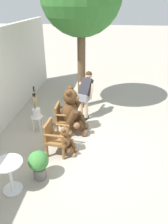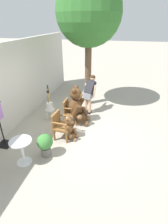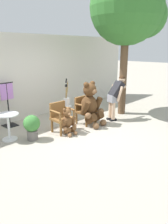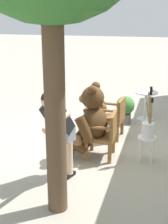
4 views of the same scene
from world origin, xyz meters
name	(u,v)px [view 1 (image 1 of 4)]	position (x,y,z in m)	size (l,w,h in m)	color
ground_plane	(79,142)	(0.00, 0.00, 0.00)	(60.00, 60.00, 0.00)	#A8A091
wooden_chair_left	(55,137)	(-0.50, 0.51, 0.46)	(0.60, 0.56, 0.86)	brown
wooden_chair_right	(64,117)	(0.50, 0.51, 0.46)	(0.57, 0.53, 0.86)	brown
teddy_bear_large	(72,111)	(0.51, 0.26, 0.68)	(0.83, 0.78, 1.38)	#4C3019
teddy_bear_small	(66,141)	(-0.51, 0.23, 0.38)	(0.46, 0.45, 0.77)	brown
person_visitor	(86,91)	(1.47, -0.01, 0.89)	(0.88, 0.49, 1.49)	black
white_stool	(37,120)	(0.45, 1.29, 0.36)	(0.34, 0.34, 0.46)	white
brush_bucket	(36,111)	(0.45, 1.29, 0.64)	(0.22, 0.22, 0.92)	white
round_side_table	(10,173)	(-1.83, 1.09, 0.45)	(0.56, 0.56, 0.72)	silver
potted_plant	(39,163)	(-1.42, 0.64, 0.40)	(0.44, 0.44, 0.68)	slate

